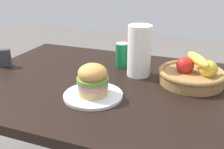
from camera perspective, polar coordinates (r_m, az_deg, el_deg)
dining_table at (r=1.19m, az=1.98°, el=-6.55°), size 1.40×0.90×0.75m
plate at (r=1.04m, az=-4.15°, el=-4.56°), size 0.24×0.24×0.01m
sandwich at (r=1.01m, az=-4.26°, el=-1.11°), size 0.13×0.13×0.13m
soda_can at (r=1.33m, az=2.21°, el=4.30°), size 0.07×0.07×0.13m
fruit_basket at (r=1.20m, az=17.24°, el=0.11°), size 0.29×0.29×0.14m
paper_towel_roll at (r=1.21m, az=6.03°, el=5.17°), size 0.11×0.11×0.24m
napkin_holder at (r=1.45m, az=-22.64°, el=3.33°), size 0.07×0.06×0.09m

